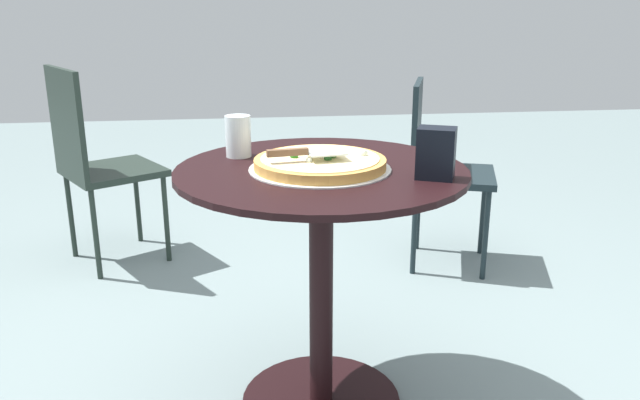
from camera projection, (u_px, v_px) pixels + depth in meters
patio_table at (321, 247)px, 1.82m from camera, size 0.80×0.80×0.75m
pizza_on_tray at (320, 164)px, 1.74m from camera, size 0.39×0.39×0.05m
pizza_server at (306, 152)px, 1.68m from camera, size 0.09×0.22×0.02m
drinking_cup at (238, 136)px, 1.87m from camera, size 0.07×0.07×0.12m
napkin_dispenser at (436, 153)px, 1.64m from camera, size 0.10×0.12×0.13m
patio_chair_near at (438, 161)px, 2.89m from camera, size 0.47×0.47×0.84m
patio_chair_far at (94, 155)px, 2.87m from camera, size 0.54×0.54×0.91m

